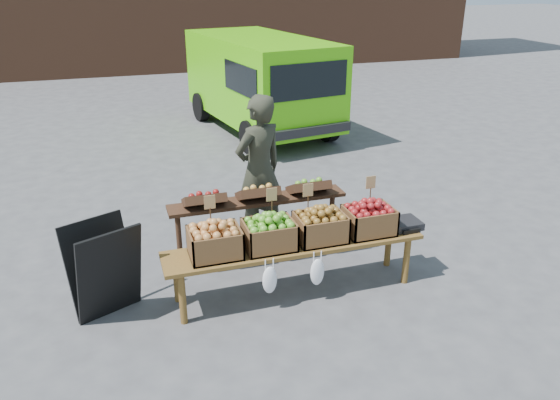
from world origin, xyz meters
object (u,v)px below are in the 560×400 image
object	(u,v)px
back_table	(258,222)
display_bench	(295,268)
crate_green_apples	(369,220)
vendor	(259,170)
weighing_scale	(404,224)
crate_red_apples	(320,227)
crate_russet_pears	(269,235)
delivery_van	(260,85)
chalkboard_sign	(105,270)
crate_golden_apples	(215,243)

from	to	relation	value
back_table	display_bench	size ratio (longest dim) A/B	0.78
back_table	crate_green_apples	world-z (taller)	back_table
vendor	weighing_scale	bearing A→B (deg)	111.67
vendor	crate_red_apples	world-z (taller)	vendor
crate_russet_pears	vendor	bearing A→B (deg)	78.39
crate_red_apples	crate_russet_pears	bearing A→B (deg)	180.00
delivery_van	display_bench	bearing A→B (deg)	-112.18
crate_russet_pears	crate_green_apples	world-z (taller)	same
crate_red_apples	weighing_scale	size ratio (longest dim) A/B	1.47
chalkboard_sign	weighing_scale	world-z (taller)	chalkboard_sign
crate_red_apples	weighing_scale	xyz separation A→B (m)	(0.98, 0.00, -0.10)
crate_golden_apples	weighing_scale	size ratio (longest dim) A/B	1.47
delivery_van	crate_russet_pears	world-z (taller)	delivery_van
display_bench	crate_golden_apples	size ratio (longest dim) A/B	5.40
delivery_van	display_bench	world-z (taller)	delivery_van
crate_red_apples	chalkboard_sign	bearing A→B (deg)	174.58
crate_russet_pears	crate_red_apples	world-z (taller)	same
display_bench	crate_russet_pears	world-z (taller)	crate_russet_pears
vendor	crate_golden_apples	distance (m)	1.54
chalkboard_sign	crate_golden_apples	distance (m)	1.09
delivery_van	vendor	distance (m)	5.03
crate_russet_pears	crate_green_apples	bearing A→B (deg)	0.00
delivery_van	crate_golden_apples	distance (m)	6.52
display_bench	weighing_scale	bearing A→B (deg)	0.00
vendor	back_table	size ratio (longest dim) A/B	0.88
delivery_van	chalkboard_sign	distance (m)	6.77
chalkboard_sign	crate_russet_pears	xyz separation A→B (m)	(1.60, -0.20, 0.22)
delivery_van	crate_golden_apples	world-z (taller)	delivery_van
vendor	chalkboard_sign	xyz separation A→B (m)	(-1.86, -1.09, -0.44)
vendor	crate_green_apples	bearing A→B (deg)	100.25
display_bench	crate_green_apples	xyz separation A→B (m)	(0.82, 0.00, 0.42)
crate_golden_apples	crate_russet_pears	bearing A→B (deg)	0.00
delivery_van	chalkboard_sign	xyz separation A→B (m)	(-3.26, -5.92, -0.47)
chalkboard_sign	crate_red_apples	size ratio (longest dim) A/B	1.94
vendor	display_bench	size ratio (longest dim) A/B	0.68
display_bench	crate_russet_pears	bearing A→B (deg)	180.00
vendor	crate_russet_pears	xyz separation A→B (m)	(-0.27, -1.29, -0.21)
crate_russet_pears	weighing_scale	size ratio (longest dim) A/B	1.47
vendor	chalkboard_sign	bearing A→B (deg)	7.68
chalkboard_sign	crate_golden_apples	size ratio (longest dim) A/B	1.94
vendor	chalkboard_sign	distance (m)	2.20
back_table	crate_russet_pears	bearing A→B (deg)	-96.97
chalkboard_sign	crate_golden_apples	bearing A→B (deg)	-34.93
vendor	crate_golden_apples	size ratio (longest dim) A/B	3.69
delivery_van	crate_green_apples	distance (m)	6.15
vendor	back_table	world-z (taller)	vendor
crate_golden_apples	crate_red_apples	size ratio (longest dim) A/B	1.00
back_table	chalkboard_sign	bearing A→B (deg)	-162.99
chalkboard_sign	display_bench	bearing A→B (deg)	-30.14
crate_red_apples	vendor	bearing A→B (deg)	102.41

